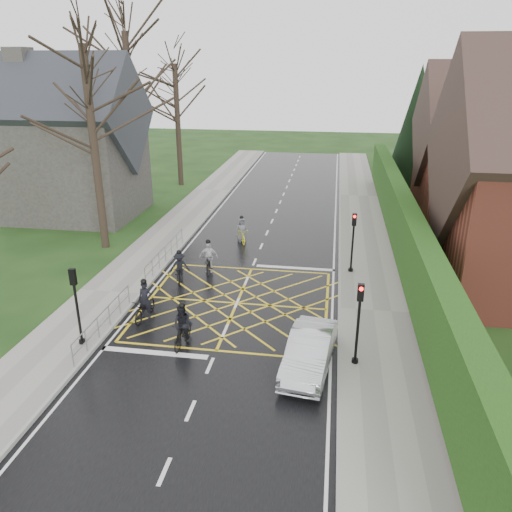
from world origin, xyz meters
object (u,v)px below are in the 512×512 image
(cyclist_rear, at_px, (145,306))
(car, at_px, (309,351))
(cyclist_back, at_px, (183,329))
(cyclist_mid, at_px, (179,270))
(cyclist_lead, at_px, (242,233))
(cyclist_front, at_px, (208,260))

(cyclist_rear, xyz_separation_m, car, (7.03, -2.63, 0.10))
(car, bearing_deg, cyclist_back, 177.06)
(cyclist_back, distance_m, cyclist_mid, 6.00)
(cyclist_back, relative_size, car, 0.43)
(cyclist_back, relative_size, cyclist_mid, 1.01)
(cyclist_back, bearing_deg, cyclist_lead, 93.33)
(cyclist_rear, bearing_deg, cyclist_front, 79.08)
(cyclist_mid, distance_m, car, 9.38)
(cyclist_front, height_order, cyclist_lead, cyclist_front)
(cyclist_rear, xyz_separation_m, cyclist_front, (1.42, 5.25, 0.07))
(cyclist_back, distance_m, cyclist_lead, 11.85)
(cyclist_rear, height_order, cyclist_mid, cyclist_rear)
(cyclist_lead, bearing_deg, cyclist_mid, -131.50)
(cyclist_front, relative_size, cyclist_lead, 1.02)
(cyclist_lead, xyz_separation_m, car, (4.77, -12.69, 0.12))
(cyclist_mid, height_order, cyclist_lead, cyclist_lead)
(cyclist_lead, height_order, car, cyclist_lead)
(cyclist_rear, relative_size, cyclist_back, 1.05)
(cyclist_back, bearing_deg, cyclist_mid, 112.04)
(cyclist_lead, bearing_deg, cyclist_back, -114.16)
(cyclist_front, bearing_deg, cyclist_back, -91.84)
(cyclist_front, distance_m, car, 9.67)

